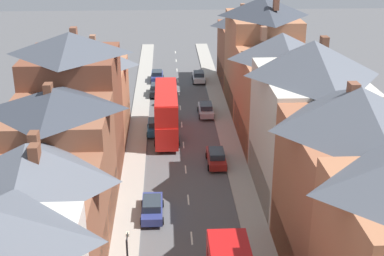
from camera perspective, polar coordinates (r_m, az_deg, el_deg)
The scene contains 14 objects.
pavement_left at distance 54.48m, azimuth -6.14°, elevation -3.54°, with size 2.20×104.00×0.14m, color #A8A399.
pavement_right at distance 54.80m, azimuth 4.58°, elevation -3.32°, with size 2.20×104.00×0.14m, color #A8A399.
centre_line_dashes at distance 52.63m, azimuth -0.68°, elevation -4.43°, with size 0.14×97.80×0.01m.
terrace_row_left at distance 35.79m, azimuth -16.31°, elevation -8.08°, with size 8.00×61.43×13.77m.
terrace_row_right at distance 43.71m, azimuth 13.20°, elevation -1.32°, with size 8.00×83.60×14.55m.
double_decker_bus_mid_street at distance 59.63m, azimuth -2.76°, elevation 1.72°, with size 2.74×10.80×5.30m.
car_near_blue at distance 53.34m, azimuth 2.61°, elevation -3.12°, with size 1.90×4.57×1.60m.
car_near_silver at distance 79.92m, azimuth 0.72°, elevation 5.50°, with size 1.90×4.01×1.60m.
car_parked_left_a at distance 74.62m, azimuth -2.79°, elevation 4.31°, with size 1.90×3.96×1.68m.
car_parked_right_a at distance 80.26m, azimuth -3.74°, elevation 5.56°, with size 1.90×4.25×1.69m.
car_mid_black at distance 44.71m, azimuth -4.27°, elevation -8.45°, with size 1.90×4.52×1.58m.
car_parked_left_b at distance 73.95m, azimuth -3.80°, elevation 4.12°, with size 1.90×4.15×1.69m.
car_mid_white at distance 66.34m, azimuth 1.49°, elevation 2.02°, with size 1.90×4.51×1.59m.
car_parked_right_b at distance 60.96m, azimuth -3.95°, elevation 0.17°, with size 1.90×4.11×1.67m.
Camera 1 is at (-1.73, -11.15, 23.33)m, focal length 50.00 mm.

